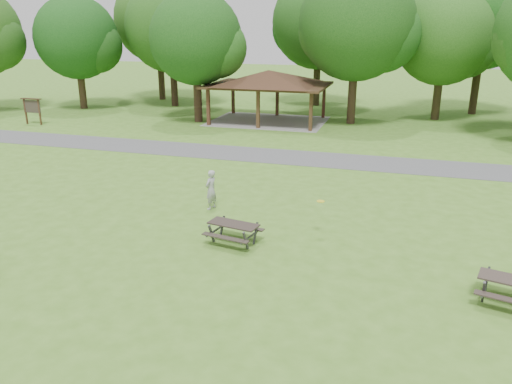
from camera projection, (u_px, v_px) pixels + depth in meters
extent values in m
plane|color=#457621|center=(184.00, 273.00, 14.46)|extent=(160.00, 160.00, 0.00)
cube|color=#4C4D4F|center=(291.00, 157.00, 27.19)|extent=(120.00, 3.20, 0.02)
cube|color=#3D2116|center=(208.00, 107.00, 35.50)|extent=(0.22, 0.22, 2.60)
cube|color=#382114|center=(233.00, 97.00, 40.41)|extent=(0.22, 0.22, 2.60)
cube|color=#3D2816|center=(258.00, 110.00, 34.50)|extent=(0.22, 0.22, 2.60)
cube|color=#3B2315|center=(277.00, 99.00, 39.40)|extent=(0.22, 0.22, 2.60)
cube|color=#392514|center=(311.00, 112.00, 33.50)|extent=(0.22, 0.22, 2.60)
cube|color=#3B1E15|center=(324.00, 101.00, 38.40)|extent=(0.22, 0.22, 2.60)
cube|color=#392616|center=(268.00, 85.00, 36.51)|extent=(8.60, 6.60, 0.16)
pyramid|color=#352015|center=(269.00, 77.00, 36.33)|extent=(7.01, 7.01, 1.00)
cube|color=gray|center=(268.00, 121.00, 37.36)|extent=(8.40, 6.40, 0.03)
cube|color=#372014|center=(26.00, 112.00, 36.12)|extent=(0.10, 0.10, 1.80)
cube|color=#3E2616|center=(40.00, 112.00, 35.79)|extent=(0.10, 0.10, 1.80)
cube|color=#312923|center=(32.00, 106.00, 35.83)|extent=(1.40, 0.06, 0.90)
cube|color=black|center=(31.00, 99.00, 35.65)|extent=(1.60, 0.30, 0.06)
cylinder|color=#332116|center=(82.00, 89.00, 42.80)|extent=(0.60, 0.60, 3.32)
sphere|color=#123F13|center=(77.00, 38.00, 41.46)|extent=(6.80, 6.80, 6.80)
sphere|color=#143F12|center=(95.00, 46.00, 41.54)|extent=(4.42, 4.42, 4.42)
sphere|color=#164914|center=(62.00, 44.00, 41.81)|extent=(4.08, 4.08, 4.08)
cylinder|color=black|center=(174.00, 84.00, 44.00)|extent=(0.60, 0.60, 3.85)
sphere|color=#1C4814|center=(171.00, 26.00, 42.47)|extent=(7.80, 7.80, 7.80)
sphere|color=#124112|center=(192.00, 36.00, 42.51)|extent=(5.07, 5.07, 5.07)
sphere|color=#1B4513|center=(154.00, 33.00, 42.89)|extent=(4.68, 4.68, 4.68)
cylinder|color=black|center=(198.00, 98.00, 36.80)|extent=(0.60, 0.60, 3.50)
sphere|color=#144012|center=(196.00, 38.00, 35.46)|extent=(6.60, 6.60, 6.60)
sphere|color=#1C4F16|center=(217.00, 48.00, 35.54)|extent=(4.29, 4.29, 4.29)
sphere|color=#123F12|center=(178.00, 45.00, 35.79)|extent=(3.96, 3.96, 3.96)
cylinder|color=black|center=(352.00, 96.00, 36.01)|extent=(0.60, 0.60, 4.02)
sphere|color=#174212|center=(357.00, 23.00, 34.42)|extent=(8.00, 8.00, 8.00)
sphere|color=#164413|center=(383.00, 35.00, 34.46)|extent=(5.20, 5.20, 5.20)
sphere|color=#1B4814|center=(333.00, 32.00, 34.86)|extent=(4.80, 4.80, 4.80)
cylinder|color=#2E2214|center=(437.00, 97.00, 37.66)|extent=(0.60, 0.60, 3.43)
sphere|color=#204F16|center=(444.00, 37.00, 36.29)|extent=(7.00, 7.00, 7.00)
sphere|color=#1C4614|center=(465.00, 47.00, 36.35)|extent=(4.55, 4.55, 4.55)
sphere|color=#154914|center=(423.00, 44.00, 36.65)|extent=(4.20, 4.20, 4.20)
cylinder|color=#302015|center=(161.00, 76.00, 47.91)|extent=(0.60, 0.60, 4.38)
sphere|color=#204B15|center=(158.00, 19.00, 46.27)|extent=(8.00, 8.00, 8.00)
sphere|color=#184F16|center=(177.00, 28.00, 46.31)|extent=(5.20, 5.20, 5.20)
sphere|color=#144815|center=(142.00, 26.00, 46.71)|extent=(4.80, 4.80, 4.80)
cylinder|color=black|center=(317.00, 82.00, 44.35)|extent=(0.60, 0.60, 4.13)
sphere|color=#194914|center=(319.00, 22.00, 42.74)|extent=(8.00, 8.00, 8.00)
sphere|color=#164C15|center=(340.00, 32.00, 42.78)|extent=(5.20, 5.20, 5.20)
sphere|color=#144413|center=(300.00, 29.00, 43.18)|extent=(4.80, 4.80, 4.80)
cylinder|color=black|center=(475.00, 85.00, 39.85)|extent=(0.60, 0.60, 4.55)
sphere|color=#174F16|center=(485.00, 14.00, 38.13)|extent=(8.40, 8.40, 8.40)
sphere|color=#134313|center=(510.00, 25.00, 38.16)|extent=(5.46, 5.46, 5.46)
sphere|color=#144413|center=(461.00, 22.00, 38.61)|extent=(5.04, 5.04, 5.04)
cube|color=black|center=(233.00, 224.00, 16.27)|extent=(1.74, 0.94, 0.05)
cube|color=#2B251F|center=(225.00, 238.00, 15.89)|extent=(1.67, 0.52, 0.04)
cube|color=#2D2620|center=(241.00, 226.00, 16.81)|extent=(1.67, 0.52, 0.04)
cube|color=#434345|center=(212.00, 234.00, 16.35)|extent=(0.11, 0.35, 0.72)
cube|color=#38383A|center=(222.00, 227.00, 16.94)|extent=(0.11, 0.35, 0.72)
cube|color=#424144|center=(217.00, 229.00, 16.64)|extent=(0.29, 1.33, 0.05)
cube|color=#444547|center=(246.00, 241.00, 15.81)|extent=(0.11, 0.35, 0.72)
cube|color=#38383A|center=(256.00, 233.00, 16.39)|extent=(0.11, 0.35, 0.72)
cube|color=#3F3F42|center=(251.00, 236.00, 16.09)|extent=(0.29, 1.33, 0.05)
cube|color=#2E2521|center=(511.00, 301.00, 12.23)|extent=(1.72, 0.65, 0.04)
cube|color=#3D3C3F|center=(483.00, 292.00, 12.74)|extent=(0.14, 0.36, 0.74)
cube|color=#3C3C3E|center=(487.00, 281.00, 13.32)|extent=(0.14, 0.36, 0.74)
cube|color=#414144|center=(485.00, 285.00, 13.02)|extent=(0.39, 1.36, 0.05)
cylinder|color=gold|center=(321.00, 201.00, 16.62)|extent=(0.29, 0.29, 0.02)
imported|color=#A0A0A3|center=(211.00, 190.00, 19.31)|extent=(0.51, 0.65, 1.57)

